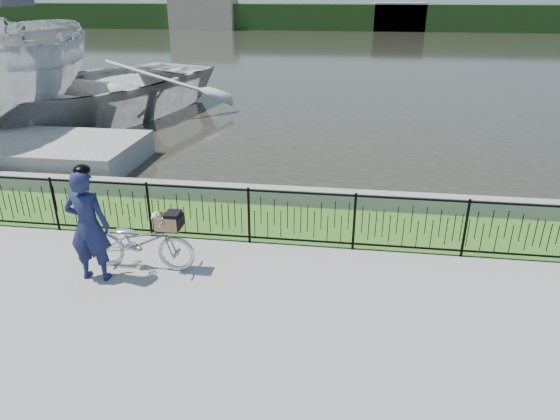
# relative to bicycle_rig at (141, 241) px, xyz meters

# --- Properties ---
(ground) EXTENTS (120.00, 120.00, 0.00)m
(ground) POSITION_rel_bicycle_rig_xyz_m (2.68, -0.40, -0.52)
(ground) COLOR gray
(ground) RESTS_ON ground
(grass_strip) EXTENTS (60.00, 2.00, 0.01)m
(grass_strip) POSITION_rel_bicycle_rig_xyz_m (2.68, 2.20, -0.52)
(grass_strip) COLOR #36611E
(grass_strip) RESTS_ON ground
(water) EXTENTS (120.00, 120.00, 0.00)m
(water) POSITION_rel_bicycle_rig_xyz_m (2.68, 32.60, -0.52)
(water) COLOR #28271E
(water) RESTS_ON ground
(quay_wall) EXTENTS (60.00, 0.30, 0.40)m
(quay_wall) POSITION_rel_bicycle_rig_xyz_m (2.68, 3.20, -0.32)
(quay_wall) COLOR gray
(quay_wall) RESTS_ON ground
(fence) EXTENTS (14.00, 0.06, 1.15)m
(fence) POSITION_rel_bicycle_rig_xyz_m (2.68, 1.20, 0.05)
(fence) COLOR black
(fence) RESTS_ON ground
(far_treeline) EXTENTS (120.00, 6.00, 3.00)m
(far_treeline) POSITION_rel_bicycle_rig_xyz_m (2.68, 59.60, 0.98)
(far_treeline) COLOR #224018
(far_treeline) RESTS_ON ground
(far_building_left) EXTENTS (8.00, 4.00, 4.00)m
(far_building_left) POSITION_rel_bicycle_rig_xyz_m (-15.32, 57.60, 1.48)
(far_building_left) COLOR #A39682
(far_building_left) RESTS_ON ground
(far_building_right) EXTENTS (6.00, 3.00, 3.20)m
(far_building_right) POSITION_rel_bicycle_rig_xyz_m (8.68, 58.10, 1.08)
(far_building_right) COLOR #A39682
(far_building_right) RESTS_ON ground
(bicycle_rig) EXTENTS (1.94, 0.68, 1.13)m
(bicycle_rig) POSITION_rel_bicycle_rig_xyz_m (0.00, 0.00, 0.00)
(bicycle_rig) COLOR silver
(bicycle_rig) RESTS_ON ground
(cyclist) EXTENTS (0.73, 0.50, 2.03)m
(cyclist) POSITION_rel_bicycle_rig_xyz_m (-0.68, -0.44, 0.48)
(cyclist) COLOR #161B3D
(cyclist) RESTS_ON ground
(boat_near) EXTENTS (4.78, 10.38, 5.68)m
(boat_near) POSITION_rel_bicycle_rig_xyz_m (-7.69, 7.69, 1.53)
(boat_near) COLOR #B6B6B6
(boat_near) RESTS_ON water
(boat_far) EXTENTS (11.53, 13.36, 2.32)m
(boat_far) POSITION_rel_bicycle_rig_xyz_m (-6.19, 10.24, 0.64)
(boat_far) COLOR #B6B6B6
(boat_far) RESTS_ON water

